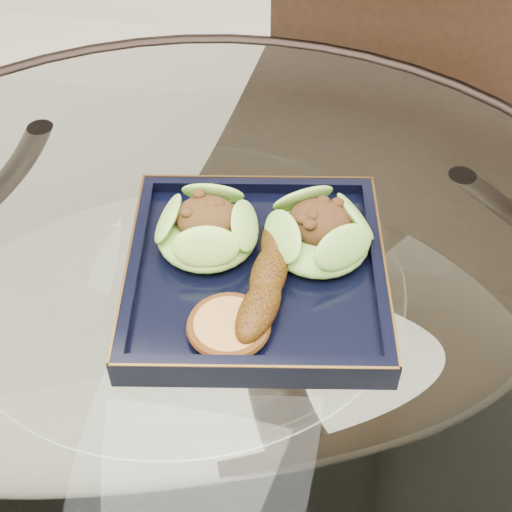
# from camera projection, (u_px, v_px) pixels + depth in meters

# --- Properties ---
(dining_table) EXTENTS (1.13, 1.13, 0.77)m
(dining_table) POSITION_uv_depth(u_px,v_px,m) (200.00, 398.00, 0.86)
(dining_table) COLOR white
(dining_table) RESTS_ON ground
(dining_chair) EXTENTS (0.50, 0.50, 1.06)m
(dining_chair) POSITION_uv_depth(u_px,v_px,m) (377.00, 148.00, 1.20)
(dining_chair) COLOR black
(dining_chair) RESTS_ON ground
(navy_plate) EXTENTS (0.31, 0.31, 0.02)m
(navy_plate) POSITION_uv_depth(u_px,v_px,m) (256.00, 275.00, 0.76)
(navy_plate) COLOR black
(navy_plate) RESTS_ON dining_table
(lettuce_wrap_left) EXTENTS (0.14, 0.14, 0.04)m
(lettuce_wrap_left) POSITION_uv_depth(u_px,v_px,m) (207.00, 231.00, 0.76)
(lettuce_wrap_left) COLOR #65A22F
(lettuce_wrap_left) RESTS_ON navy_plate
(lettuce_wrap_right) EXTENTS (0.13, 0.13, 0.04)m
(lettuce_wrap_right) POSITION_uv_depth(u_px,v_px,m) (318.00, 235.00, 0.76)
(lettuce_wrap_right) COLOR #59942A
(lettuce_wrap_right) RESTS_ON navy_plate
(roasted_plantain) EXTENTS (0.04, 0.17, 0.03)m
(roasted_plantain) POSITION_uv_depth(u_px,v_px,m) (269.00, 274.00, 0.72)
(roasted_plantain) COLOR #5F340A
(roasted_plantain) RESTS_ON navy_plate
(crumb_patty) EXTENTS (0.07, 0.07, 0.01)m
(crumb_patty) POSITION_uv_depth(u_px,v_px,m) (229.00, 327.00, 0.69)
(crumb_patty) COLOR #CC8A44
(crumb_patty) RESTS_ON navy_plate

